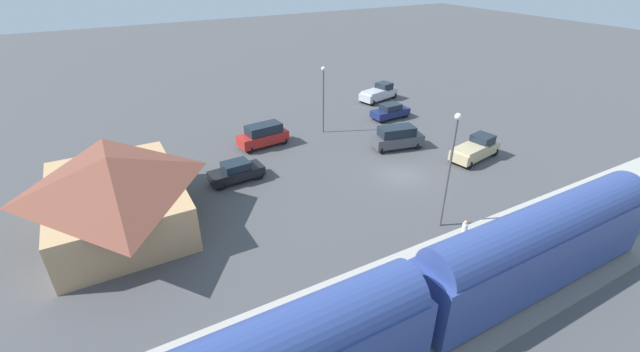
{
  "coord_description": "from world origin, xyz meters",
  "views": [
    {
      "loc": [
        -24.14,
        21.69,
        17.05
      ],
      "look_at": [
        1.74,
        7.21,
        1.0
      ],
      "focal_mm": 23.33,
      "sensor_mm": 36.0,
      "label": 1
    }
  ],
  "objects_px": {
    "station_building": "(115,191)",
    "pickup_tan": "(476,149)",
    "pickup_silver": "(379,93)",
    "suv_charcoal": "(397,137)",
    "sedan_black": "(236,171)",
    "sedan_navy": "(390,111)",
    "light_pole_near_platform": "(451,159)",
    "light_pole_lot_center": "(323,91)",
    "pedestrian_on_platform": "(464,230)",
    "suv_red": "(263,135)"
  },
  "relations": [
    {
      "from": "sedan_black",
      "to": "light_pole_lot_center",
      "type": "xyz_separation_m",
      "value": [
        5.79,
        -11.64,
        3.59
      ]
    },
    {
      "from": "pickup_silver",
      "to": "light_pole_near_platform",
      "type": "height_order",
      "value": "light_pole_near_platform"
    },
    {
      "from": "suv_red",
      "to": "light_pole_near_platform",
      "type": "xyz_separation_m",
      "value": [
        -18.84,
        -5.6,
        4.05
      ]
    },
    {
      "from": "station_building",
      "to": "pedestrian_on_platform",
      "type": "distance_m",
      "value": 23.49
    },
    {
      "from": "suv_red",
      "to": "pickup_silver",
      "type": "bearing_deg",
      "value": -71.95
    },
    {
      "from": "station_building",
      "to": "pickup_silver",
      "type": "xyz_separation_m",
      "value": [
        13.68,
        -32.45,
        -1.69
      ]
    },
    {
      "from": "sedan_black",
      "to": "suv_red",
      "type": "distance_m",
      "value": 7.33
    },
    {
      "from": "pickup_tan",
      "to": "light_pole_near_platform",
      "type": "height_order",
      "value": "light_pole_near_platform"
    },
    {
      "from": "suv_red",
      "to": "light_pole_near_platform",
      "type": "bearing_deg",
      "value": -163.44
    },
    {
      "from": "suv_red",
      "to": "light_pole_lot_center",
      "type": "xyz_separation_m",
      "value": [
        0.2,
        -6.91,
        3.32
      ]
    },
    {
      "from": "station_building",
      "to": "pickup_tan",
      "type": "relative_size",
      "value": 2.21
    },
    {
      "from": "station_building",
      "to": "sedan_black",
      "type": "xyz_separation_m",
      "value": [
        2.04,
        -9.19,
        -1.84
      ]
    },
    {
      "from": "pickup_tan",
      "to": "sedan_navy",
      "type": "xyz_separation_m",
      "value": [
        12.39,
        0.29,
        -0.15
      ]
    },
    {
      "from": "station_building",
      "to": "pickup_tan",
      "type": "distance_m",
      "value": 30.33
    },
    {
      "from": "pickup_silver",
      "to": "sedan_navy",
      "type": "distance_m",
      "value": 6.65
    },
    {
      "from": "suv_charcoal",
      "to": "light_pole_lot_center",
      "type": "height_order",
      "value": "light_pole_lot_center"
    },
    {
      "from": "station_building",
      "to": "suv_red",
      "type": "distance_m",
      "value": 15.95
    },
    {
      "from": "station_building",
      "to": "suv_charcoal",
      "type": "distance_m",
      "value": 25.15
    },
    {
      "from": "suv_red",
      "to": "station_building",
      "type": "bearing_deg",
      "value": 118.77
    },
    {
      "from": "sedan_black",
      "to": "sedan_navy",
      "type": "bearing_deg",
      "value": -74.6
    },
    {
      "from": "pickup_tan",
      "to": "suv_charcoal",
      "type": "bearing_deg",
      "value": 41.35
    },
    {
      "from": "sedan_navy",
      "to": "light_pole_lot_center",
      "type": "xyz_separation_m",
      "value": [
        0.17,
        8.79,
        3.59
      ]
    },
    {
      "from": "pedestrian_on_platform",
      "to": "pickup_tan",
      "type": "distance_m",
      "value": 14.04
    },
    {
      "from": "suv_red",
      "to": "pedestrian_on_platform",
      "type": "bearing_deg",
      "value": -166.37
    },
    {
      "from": "pickup_tan",
      "to": "light_pole_lot_center",
      "type": "xyz_separation_m",
      "value": [
        12.55,
        9.08,
        3.44
      ]
    },
    {
      "from": "pickup_silver",
      "to": "sedan_black",
      "type": "relative_size",
      "value": 1.24
    },
    {
      "from": "sedan_black",
      "to": "light_pole_lot_center",
      "type": "relative_size",
      "value": 0.66
    },
    {
      "from": "pickup_tan",
      "to": "suv_red",
      "type": "bearing_deg",
      "value": 52.31
    },
    {
      "from": "pickup_tan",
      "to": "pickup_silver",
      "type": "height_order",
      "value": "same"
    },
    {
      "from": "station_building",
      "to": "pickup_silver",
      "type": "height_order",
      "value": "station_building"
    },
    {
      "from": "pickup_tan",
      "to": "sedan_navy",
      "type": "distance_m",
      "value": 12.39
    },
    {
      "from": "sedan_black",
      "to": "light_pole_near_platform",
      "type": "height_order",
      "value": "light_pole_near_platform"
    },
    {
      "from": "pickup_tan",
      "to": "light_pole_near_platform",
      "type": "relative_size",
      "value": 0.68
    },
    {
      "from": "station_building",
      "to": "sedan_black",
      "type": "distance_m",
      "value": 9.59
    },
    {
      "from": "suv_red",
      "to": "light_pole_lot_center",
      "type": "bearing_deg",
      "value": -88.38
    },
    {
      "from": "station_building",
      "to": "sedan_black",
      "type": "bearing_deg",
      "value": -77.47
    },
    {
      "from": "pedestrian_on_platform",
      "to": "suv_charcoal",
      "type": "distance_m",
      "value": 15.6
    },
    {
      "from": "light_pole_near_platform",
      "to": "suv_red",
      "type": "bearing_deg",
      "value": 16.56
    },
    {
      "from": "pickup_tan",
      "to": "pedestrian_on_platform",
      "type": "bearing_deg",
      "value": 129.46
    },
    {
      "from": "sedan_navy",
      "to": "pickup_silver",
      "type": "bearing_deg",
      "value": -25.23
    },
    {
      "from": "station_building",
      "to": "light_pole_lot_center",
      "type": "xyz_separation_m",
      "value": [
        7.84,
        -20.83,
        1.75
      ]
    },
    {
      "from": "suv_charcoal",
      "to": "light_pole_lot_center",
      "type": "distance_m",
      "value": 8.9
    },
    {
      "from": "sedan_navy",
      "to": "station_building",
      "type": "bearing_deg",
      "value": 104.52
    },
    {
      "from": "pedestrian_on_platform",
      "to": "sedan_navy",
      "type": "height_order",
      "value": "pedestrian_on_platform"
    },
    {
      "from": "pedestrian_on_platform",
      "to": "sedan_navy",
      "type": "distance_m",
      "value": 23.77
    },
    {
      "from": "sedan_black",
      "to": "suv_red",
      "type": "relative_size",
      "value": 0.91
    },
    {
      "from": "pickup_silver",
      "to": "suv_charcoal",
      "type": "relative_size",
      "value": 1.1
    },
    {
      "from": "suv_red",
      "to": "sedan_navy",
      "type": "relative_size",
      "value": 1.11
    },
    {
      "from": "pickup_silver",
      "to": "suv_charcoal",
      "type": "height_order",
      "value": "suv_charcoal"
    },
    {
      "from": "light_pole_lot_center",
      "to": "pedestrian_on_platform",
      "type": "bearing_deg",
      "value": 175.33
    }
  ]
}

